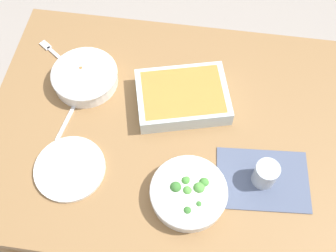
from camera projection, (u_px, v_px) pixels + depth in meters
The scene contains 10 objects.
ground_plane at pixel (168, 200), 1.97m from camera, with size 6.00×6.00×0.00m, color #9E9389.
dining_table at pixel (168, 139), 1.41m from camera, with size 1.20×0.90×0.74m.
placemat at pixel (263, 179), 1.23m from camera, with size 0.28×0.20×0.00m, color #4C5670.
stew_bowl at pixel (85, 77), 1.39m from camera, with size 0.23×0.23×0.06m.
broccoli_bowl at pixel (189, 193), 1.18m from camera, with size 0.23×0.23×0.06m.
baking_dish at pixel (182, 96), 1.34m from camera, with size 0.35×0.29×0.06m.
drink_cup at pixel (265, 175), 1.20m from camera, with size 0.07×0.07×0.08m.
side_plate at pixel (70, 168), 1.25m from camera, with size 0.22×0.22×0.01m, color silver.
spoon_by_stew at pixel (71, 112), 1.35m from camera, with size 0.05×0.18×0.01m.
fork_on_table at pixel (54, 53), 1.47m from camera, with size 0.15×0.12×0.01m.
Camera 1 is at (-0.09, 0.65, 1.90)m, focal length 43.22 mm.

